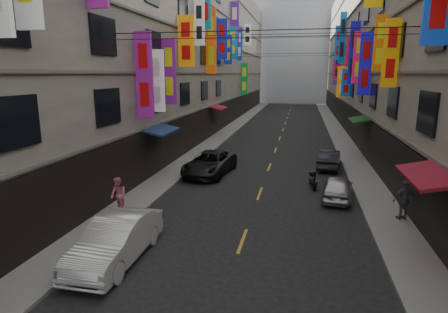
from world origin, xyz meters
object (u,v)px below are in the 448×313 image
at_px(car_left_far, 210,163).
at_px(pedestrian_lfar, 118,195).
at_px(car_right_far, 329,159).
at_px(car_left_mid, 116,240).
at_px(car_right_mid, 337,188).
at_px(scooter_far_right, 313,180).
at_px(pedestrian_rfar, 404,200).

height_order(car_left_far, pedestrian_lfar, pedestrian_lfar).
height_order(car_right_far, pedestrian_lfar, pedestrian_lfar).
bearing_deg(car_left_mid, car_right_far, 62.08).
relative_size(car_left_far, car_right_far, 1.34).
height_order(car_left_far, car_right_mid, car_left_far).
bearing_deg(pedestrian_lfar, car_right_mid, 55.67).
distance_m(scooter_far_right, pedestrian_rfar, 5.78).
distance_m(car_left_mid, car_right_mid, 11.55).
bearing_deg(car_right_mid, pedestrian_lfar, 30.58).
height_order(pedestrian_lfar, pedestrian_rfar, pedestrian_rfar).
height_order(scooter_far_right, car_left_mid, car_left_mid).
bearing_deg(car_left_far, car_right_mid, -18.41).
xyz_separation_m(car_right_far, pedestrian_lfar, (-9.96, -10.93, 0.30)).
bearing_deg(car_left_mid, car_right_mid, 46.40).
relative_size(car_left_far, pedestrian_lfar, 3.17).
xyz_separation_m(scooter_far_right, pedestrian_rfar, (3.71, -4.39, 0.55)).
bearing_deg(car_left_far, pedestrian_lfar, -101.18).
height_order(scooter_far_right, pedestrian_rfar, pedestrian_rfar).
bearing_deg(scooter_far_right, car_left_mid, 48.25).
bearing_deg(pedestrian_rfar, car_left_mid, 7.44).
xyz_separation_m(car_right_mid, pedestrian_lfar, (-9.96, -4.32, 0.33)).
relative_size(scooter_far_right, car_right_far, 0.46).
distance_m(car_left_mid, pedestrian_lfar, 4.46).
relative_size(car_left_mid, pedestrian_lfar, 2.84).
distance_m(car_right_mid, pedestrian_lfar, 10.86).
bearing_deg(scooter_far_right, pedestrian_lfar, 27.13).
xyz_separation_m(scooter_far_right, car_right_mid, (1.18, -1.82, 0.17)).
bearing_deg(car_right_far, car_left_far, 30.00).
xyz_separation_m(car_left_mid, car_left_far, (0.41, 11.74, -0.04)).
height_order(scooter_far_right, car_right_mid, car_right_mid).
height_order(car_right_mid, pedestrian_rfar, pedestrian_rfar).
bearing_deg(car_right_mid, car_left_mid, 53.27).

